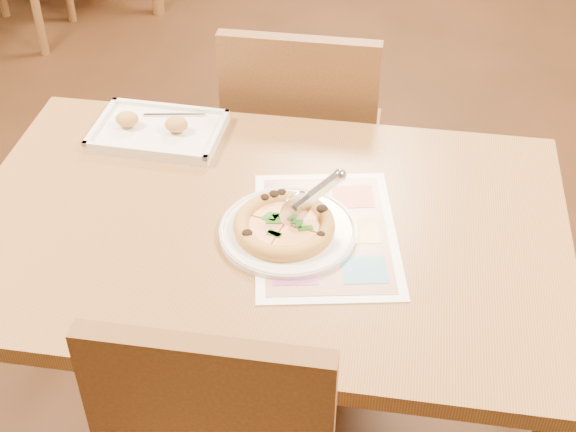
# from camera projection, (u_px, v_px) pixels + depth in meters

# --- Properties ---
(dining_table) EXTENTS (1.30, 0.85, 0.72)m
(dining_table) POSITION_uv_depth(u_px,v_px,m) (264.00, 252.00, 1.78)
(dining_table) COLOR brown
(dining_table) RESTS_ON ground
(chair_far) EXTENTS (0.42, 0.42, 0.47)m
(chair_far) POSITION_uv_depth(u_px,v_px,m) (303.00, 130.00, 2.28)
(chair_far) COLOR brown
(chair_far) RESTS_ON ground
(plate) EXTENTS (0.37, 0.37, 0.02)m
(plate) POSITION_uv_depth(u_px,v_px,m) (288.00, 231.00, 1.69)
(plate) COLOR white
(plate) RESTS_ON dining_table
(pizza) EXTENTS (0.21, 0.21, 0.03)m
(pizza) POSITION_uv_depth(u_px,v_px,m) (284.00, 225.00, 1.67)
(pizza) COLOR gold
(pizza) RESTS_ON plate
(pizza_cutter) EXTENTS (0.12, 0.11, 0.09)m
(pizza_cutter) POSITION_uv_depth(u_px,v_px,m) (311.00, 198.00, 1.65)
(pizza_cutter) COLOR silver
(pizza_cutter) RESTS_ON pizza
(appetizer_tray) EXTENTS (0.32, 0.22, 0.06)m
(appetizer_tray) POSITION_uv_depth(u_px,v_px,m) (158.00, 131.00, 1.97)
(appetizer_tray) COLOR white
(appetizer_tray) RESTS_ON dining_table
(menu) EXTENTS (0.37, 0.46, 0.00)m
(menu) POSITION_uv_depth(u_px,v_px,m) (326.00, 233.00, 1.69)
(menu) COLOR white
(menu) RESTS_ON dining_table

